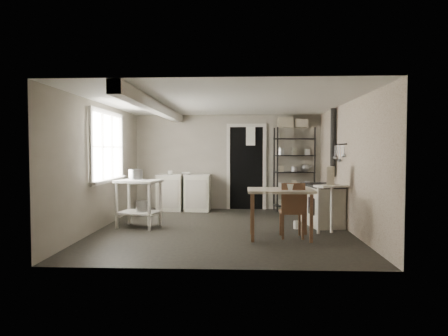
{
  "coord_description": "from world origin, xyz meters",
  "views": [
    {
      "loc": [
        0.33,
        -7.24,
        1.43
      ],
      "look_at": [
        0.0,
        0.3,
        1.1
      ],
      "focal_mm": 32.0,
      "sensor_mm": 36.0,
      "label": 1
    }
  ],
  "objects_px": {
    "chair": "(292,208)",
    "flour_sack": "(291,202)",
    "stove": "(322,202)",
    "work_table": "(280,215)",
    "stockpot": "(136,177)",
    "base_cabinets": "(184,191)",
    "prep_table": "(139,206)",
    "shelf_rack": "(294,171)"
  },
  "relations": [
    {
      "from": "work_table",
      "to": "flour_sack",
      "type": "bearing_deg",
      "value": 79.47
    },
    {
      "from": "stove",
      "to": "flour_sack",
      "type": "height_order",
      "value": "stove"
    },
    {
      "from": "prep_table",
      "to": "work_table",
      "type": "distance_m",
      "value": 2.67
    },
    {
      "from": "shelf_rack",
      "to": "work_table",
      "type": "height_order",
      "value": "shelf_rack"
    },
    {
      "from": "base_cabinets",
      "to": "work_table",
      "type": "xyz_separation_m",
      "value": [
        2.0,
        -2.91,
        -0.08
      ]
    },
    {
      "from": "base_cabinets",
      "to": "stove",
      "type": "relative_size",
      "value": 1.33
    },
    {
      "from": "prep_table",
      "to": "base_cabinets",
      "type": "bearing_deg",
      "value": 75.47
    },
    {
      "from": "stockpot",
      "to": "stove",
      "type": "relative_size",
      "value": 0.28
    },
    {
      "from": "shelf_rack",
      "to": "chair",
      "type": "relative_size",
      "value": 2.17
    },
    {
      "from": "prep_table",
      "to": "shelf_rack",
      "type": "distance_m",
      "value": 3.91
    },
    {
      "from": "base_cabinets",
      "to": "flour_sack",
      "type": "height_order",
      "value": "base_cabinets"
    },
    {
      "from": "prep_table",
      "to": "stove",
      "type": "xyz_separation_m",
      "value": [
        3.46,
        0.35,
        0.04
      ]
    },
    {
      "from": "flour_sack",
      "to": "prep_table",
      "type": "bearing_deg",
      "value": -147.67
    },
    {
      "from": "stockpot",
      "to": "stove",
      "type": "height_order",
      "value": "stockpot"
    },
    {
      "from": "shelf_rack",
      "to": "work_table",
      "type": "distance_m",
      "value": 3.17
    },
    {
      "from": "flour_sack",
      "to": "base_cabinets",
      "type": "bearing_deg",
      "value": 176.34
    },
    {
      "from": "base_cabinets",
      "to": "stove",
      "type": "bearing_deg",
      "value": -30.0
    },
    {
      "from": "shelf_rack",
      "to": "flour_sack",
      "type": "relative_size",
      "value": 3.76
    },
    {
      "from": "shelf_rack",
      "to": "stove",
      "type": "height_order",
      "value": "shelf_rack"
    },
    {
      "from": "base_cabinets",
      "to": "shelf_rack",
      "type": "bearing_deg",
      "value": 3.87
    },
    {
      "from": "base_cabinets",
      "to": "prep_table",
      "type": "bearing_deg",
      "value": -103.65
    },
    {
      "from": "prep_table",
      "to": "base_cabinets",
      "type": "xyz_separation_m",
      "value": [
        0.54,
        2.09,
        0.06
      ]
    },
    {
      "from": "stockpot",
      "to": "shelf_rack",
      "type": "xyz_separation_m",
      "value": [
        3.24,
        2.15,
        0.01
      ]
    },
    {
      "from": "shelf_rack",
      "to": "work_table",
      "type": "relative_size",
      "value": 1.87
    },
    {
      "from": "flour_sack",
      "to": "chair",
      "type": "bearing_deg",
      "value": -96.78
    },
    {
      "from": "work_table",
      "to": "stockpot",
      "type": "bearing_deg",
      "value": 161.08
    },
    {
      "from": "prep_table",
      "to": "flour_sack",
      "type": "distance_m",
      "value": 3.62
    },
    {
      "from": "stockpot",
      "to": "chair",
      "type": "relative_size",
      "value": 0.3
    },
    {
      "from": "work_table",
      "to": "base_cabinets",
      "type": "bearing_deg",
      "value": 124.48
    },
    {
      "from": "base_cabinets",
      "to": "flour_sack",
      "type": "bearing_deg",
      "value": -2.78
    },
    {
      "from": "stove",
      "to": "flour_sack",
      "type": "xyz_separation_m",
      "value": [
        -0.4,
        1.58,
        -0.2
      ]
    },
    {
      "from": "chair",
      "to": "flour_sack",
      "type": "xyz_separation_m",
      "value": [
        0.32,
        2.69,
        -0.24
      ]
    },
    {
      "from": "stove",
      "to": "work_table",
      "type": "relative_size",
      "value": 0.94
    },
    {
      "from": "work_table",
      "to": "stove",
      "type": "bearing_deg",
      "value": 52.13
    },
    {
      "from": "prep_table",
      "to": "stockpot",
      "type": "distance_m",
      "value": 0.55
    },
    {
      "from": "prep_table",
      "to": "chair",
      "type": "distance_m",
      "value": 2.84
    },
    {
      "from": "stockpot",
      "to": "flour_sack",
      "type": "xyz_separation_m",
      "value": [
        3.13,
        1.86,
        -0.7
      ]
    },
    {
      "from": "chair",
      "to": "flour_sack",
      "type": "bearing_deg",
      "value": 82.12
    },
    {
      "from": "prep_table",
      "to": "shelf_rack",
      "type": "height_order",
      "value": "shelf_rack"
    },
    {
      "from": "chair",
      "to": "flour_sack",
      "type": "relative_size",
      "value": 1.73
    },
    {
      "from": "prep_table",
      "to": "work_table",
      "type": "xyz_separation_m",
      "value": [
        2.54,
        -0.82,
        -0.02
      ]
    },
    {
      "from": "shelf_rack",
      "to": "chair",
      "type": "xyz_separation_m",
      "value": [
        -0.43,
        -2.99,
        -0.46
      ]
    }
  ]
}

